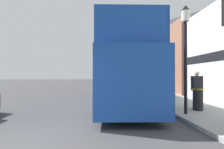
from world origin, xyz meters
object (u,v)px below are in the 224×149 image
pedestrian_second (197,86)px  lamp_post_nearest (185,38)px  parked_car_ahead_of_bus (118,85)px  lamp_post_second (137,60)px  tour_bus (121,75)px  litter_bin (198,99)px

pedestrian_second → lamp_post_nearest: bearing=-135.7°
parked_car_ahead_of_bus → lamp_post_second: 4.35m
pedestrian_second → lamp_post_second: 8.74m
tour_bus → lamp_post_second: lamp_post_second is taller
lamp_post_nearest → parked_car_ahead_of_bus: bearing=96.9°
parked_car_ahead_of_bus → pedestrian_second: pedestrian_second is taller
lamp_post_second → parked_car_ahead_of_bus: bearing=114.8°
lamp_post_nearest → litter_bin: bearing=36.6°
tour_bus → litter_bin: (3.13, -3.31, -1.11)m
litter_bin → parked_car_ahead_of_bus: bearing=101.5°
pedestrian_second → litter_bin: (-0.17, -0.38, -0.55)m
tour_bus → parked_car_ahead_of_bus: bearing=87.7°
tour_bus → litter_bin: tour_bus is taller
pedestrian_second → lamp_post_second: lamp_post_second is taller
parked_car_ahead_of_bus → lamp_post_second: bearing=-65.8°
tour_bus → lamp_post_second: 6.09m
parked_car_ahead_of_bus → pedestrian_second: 11.93m
tour_bus → lamp_post_second: size_ratio=2.50×
tour_bus → pedestrian_second: bearing=-39.3°
pedestrian_second → lamp_post_nearest: size_ratio=0.40×
lamp_post_second → pedestrian_second: bearing=-82.4°
tour_bus → pedestrian_second: 4.45m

